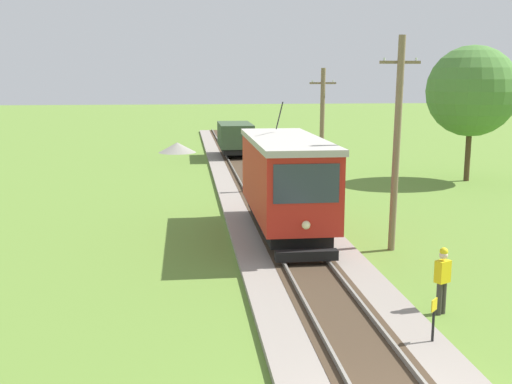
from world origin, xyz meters
The scene contains 8 objects.
red_tram centered at (0.00, 13.71, 2.19)m, with size 2.60×8.54×4.79m.
freight_car centered at (0.00, 37.02, 1.56)m, with size 2.40×5.20×2.31m.
utility_pole_near_tram centered at (3.46, 11.40, 3.81)m, with size 1.40×0.46×7.42m.
utility_pole_mid centered at (3.46, 22.98, 3.35)m, with size 1.40×0.38×6.51m.
trackside_signal_marker centered at (1.72, 3.61, 0.67)m, with size 0.21×0.21×1.18m.
gravel_pile centered at (-4.38, 41.10, 0.41)m, with size 3.04×3.04×0.82m, color gray.
track_worker centered at (2.75, 5.57, 0.98)m, with size 0.45×0.39×1.78m.
tree_right_near centered at (12.74, 25.26, 5.23)m, with size 5.22×5.22×7.85m.
Camera 1 is at (-3.73, -8.81, 6.05)m, focal length 43.03 mm.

